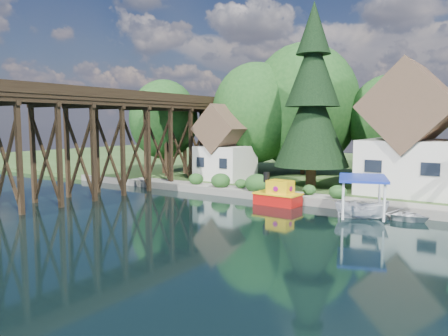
{
  "coord_description": "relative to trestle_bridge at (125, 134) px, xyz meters",
  "views": [
    {
      "loc": [
        14.37,
        -23.51,
        6.48
      ],
      "look_at": [
        -5.48,
        6.0,
        2.74
      ],
      "focal_mm": 35.0,
      "sensor_mm": 36.0,
      "label": 1
    }
  ],
  "objects": [
    {
      "name": "conifer",
      "position": [
        15.01,
        8.27,
        3.1
      ],
      "size": [
        6.7,
        6.7,
        16.51
      ],
      "color": "#382314",
      "rests_on": "bank"
    },
    {
      "name": "house_left",
      "position": [
        23.0,
        10.83,
        -0.21
      ],
      "size": [
        7.64,
        8.64,
        11.02
      ],
      "color": "silver",
      "rests_on": "bank"
    },
    {
      "name": "shed",
      "position": [
        5.0,
        9.33,
        -1.52
      ],
      "size": [
        5.09,
        5.4,
        7.85
      ],
      "color": "silver",
      "rests_on": "bank"
    },
    {
      "name": "trestle_bridge",
      "position": [
        0.0,
        0.0,
        0.0
      ],
      "size": [
        4.12,
        44.18,
        9.3
      ],
      "color": "black",
      "rests_on": "ground"
    },
    {
      "name": "seawall",
      "position": [
        20.0,
        2.83,
        -5.04
      ],
      "size": [
        60.0,
        0.4,
        0.62
      ],
      "primitive_type": "cube",
      "color": "slate",
      "rests_on": "ground"
    },
    {
      "name": "shrubs",
      "position": [
        11.4,
        4.09,
        -4.12
      ],
      "size": [
        15.76,
        2.47,
        1.7
      ],
      "color": "#194218",
      "rests_on": "bank"
    },
    {
      "name": "boat_canopy",
      "position": [
        21.95,
        0.49,
        -4.13
      ],
      "size": [
        4.29,
        5.15,
        2.84
      ],
      "color": "white",
      "rests_on": "ground"
    },
    {
      "name": "bank",
      "position": [
        16.0,
        28.83,
        -5.1
      ],
      "size": [
        140.0,
        52.0,
        0.5
      ],
      "primitive_type": "cube",
      "color": "#2C481D",
      "rests_on": "ground"
    },
    {
      "name": "promenade",
      "position": [
        22.0,
        4.13,
        -4.82
      ],
      "size": [
        50.0,
        2.6,
        0.06
      ],
      "primitive_type": "cube",
      "color": "gray",
      "rests_on": "bank"
    },
    {
      "name": "tugboat",
      "position": [
        15.03,
        1.75,
        -4.57
      ],
      "size": [
        3.66,
        2.13,
        2.59
      ],
      "color": "#B30F0B",
      "rests_on": "ground"
    },
    {
      "name": "bg_trees",
      "position": [
        17.0,
        16.08,
        1.94
      ],
      "size": [
        49.9,
        13.3,
        10.57
      ],
      "color": "#382314",
      "rests_on": "bank"
    },
    {
      "name": "ground",
      "position": [
        16.0,
        -5.17,
        -5.35
      ],
      "size": [
        140.0,
        140.0,
        0.0
      ],
      "primitive_type": "plane",
      "color": "black",
      "rests_on": "ground"
    },
    {
      "name": "boat_white_a",
      "position": [
        24.09,
        1.78,
        -4.94
      ],
      "size": [
        4.41,
        3.52,
        0.82
      ],
      "primitive_type": "imported",
      "rotation": [
        0.0,
        0.0,
        1.38
      ],
      "color": "silver",
      "rests_on": "ground"
    }
  ]
}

